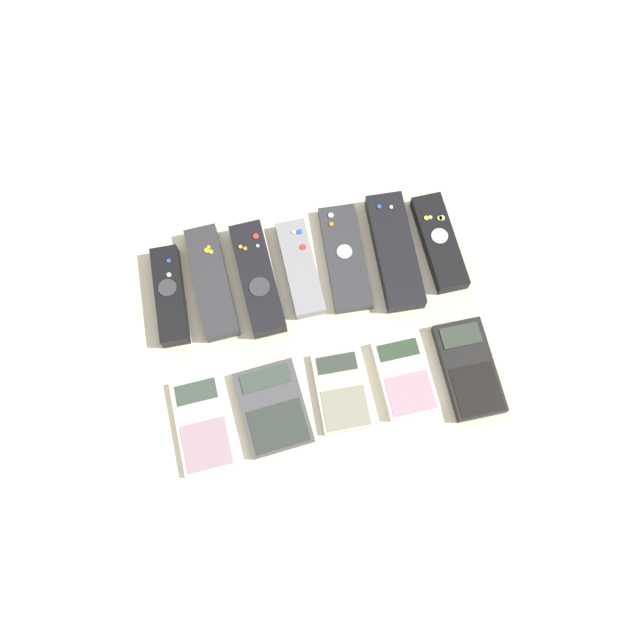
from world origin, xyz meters
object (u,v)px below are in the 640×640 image
at_px(remote_1, 212,282).
at_px(calculator_4, 469,369).
at_px(calculator_1, 273,408).
at_px(remote_5, 395,251).
at_px(remote_2, 257,278).
at_px(remote_6, 439,242).
at_px(remote_3, 300,268).
at_px(calculator_0, 203,424).
at_px(calculator_2, 342,391).
at_px(remote_0, 170,295).
at_px(calculator_3, 405,377).
at_px(remote_4, 345,258).

distance_m(remote_1, calculator_4, 0.40).
height_order(remote_1, calculator_1, remote_1).
distance_m(remote_1, remote_5, 0.28).
distance_m(remote_2, calculator_1, 0.20).
height_order(remote_1, remote_6, remote_1).
relative_size(remote_1, calculator_4, 1.26).
bearing_deg(remote_1, remote_6, -3.67).
xyz_separation_m(remote_2, calculator_4, (0.27, -0.20, -0.00)).
bearing_deg(remote_3, calculator_0, -132.81).
relative_size(calculator_2, calculator_4, 0.83).
distance_m(remote_3, remote_6, 0.22).
xyz_separation_m(remote_1, calculator_4, (0.34, -0.21, -0.00)).
relative_size(remote_3, calculator_2, 1.31).
xyz_separation_m(remote_1, remote_3, (0.14, -0.01, -0.00)).
bearing_deg(calculator_4, calculator_1, 179.45).
relative_size(remote_0, remote_3, 0.98).
bearing_deg(remote_2, calculator_0, -122.36).
bearing_deg(calculator_1, calculator_2, -1.86).
bearing_deg(calculator_3, remote_4, 101.25).
relative_size(remote_5, calculator_2, 1.61).
xyz_separation_m(calculator_0, calculator_3, (0.30, 0.00, 0.00)).
xyz_separation_m(remote_4, calculator_0, (-0.25, -0.21, -0.00)).
height_order(remote_3, remote_5, remote_5).
bearing_deg(remote_4, remote_1, -177.04).
height_order(remote_3, remote_4, remote_3).
xyz_separation_m(remote_3, calculator_0, (-0.18, -0.20, -0.00)).
distance_m(remote_2, remote_5, 0.21).
bearing_deg(calculator_0, remote_1, 75.49).
bearing_deg(remote_0, calculator_0, -83.59).
height_order(remote_1, remote_4, remote_1).
height_order(remote_2, remote_4, remote_2).
distance_m(remote_1, remote_2, 0.07).
distance_m(remote_0, remote_3, 0.20).
distance_m(remote_0, calculator_4, 0.45).
bearing_deg(remote_4, calculator_0, -137.37).
xyz_separation_m(remote_0, remote_2, (0.13, -0.00, 0.00)).
height_order(remote_6, calculator_1, remote_6).
bearing_deg(remote_1, calculator_2, -54.79).
relative_size(remote_1, calculator_2, 1.52).
height_order(remote_4, calculator_2, remote_4).
bearing_deg(calculator_4, remote_2, 143.80).
height_order(remote_3, remote_6, remote_6).
bearing_deg(calculator_1, calculator_4, -4.90).
relative_size(remote_3, remote_4, 0.88).
xyz_separation_m(remote_2, calculator_1, (-0.01, -0.20, -0.01)).
bearing_deg(remote_5, calculator_0, -146.01).
bearing_deg(remote_0, remote_6, 1.34).
height_order(remote_0, remote_5, remote_5).
bearing_deg(calculator_1, remote_4, 49.54).
distance_m(remote_3, calculator_2, 0.20).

